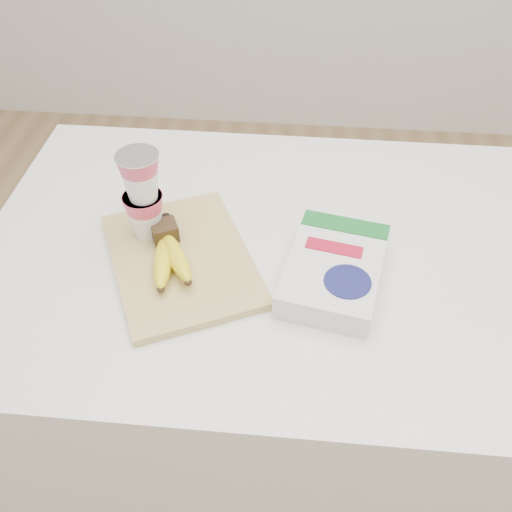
{
  "coord_description": "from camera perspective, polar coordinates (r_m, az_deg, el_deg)",
  "views": [
    {
      "loc": [
        0.02,
        -0.82,
        1.67
      ],
      "look_at": [
        -0.06,
        -0.07,
        0.95
      ],
      "focal_mm": 40.0,
      "sensor_mm": 36.0,
      "label": 1
    }
  ],
  "objects": [
    {
      "name": "bananas",
      "position": [
        1.06,
        -8.72,
        0.19
      ],
      "size": [
        0.12,
        0.18,
        0.05
      ],
      "color": "#382816",
      "rests_on": "cutting_board"
    },
    {
      "name": "room",
      "position": [
        0.88,
        4.38,
        22.39
      ],
      "size": [
        4.0,
        4.0,
        4.0
      ],
      "color": "tan",
      "rests_on": "ground"
    },
    {
      "name": "yogurt_stack",
      "position": [
        1.08,
        -11.3,
        6.18
      ],
      "size": [
        0.08,
        0.08,
        0.18
      ],
      "color": "white",
      "rests_on": "cutting_board"
    },
    {
      "name": "cereal_box",
      "position": [
        1.04,
        7.82,
        -1.37
      ],
      "size": [
        0.21,
        0.27,
        0.05
      ],
      "rotation": [
        0.0,
        0.0,
        -0.2
      ],
      "color": "white",
      "rests_on": "table"
    },
    {
      "name": "cutting_board",
      "position": [
        1.09,
        -7.48,
        -0.37
      ],
      "size": [
        0.37,
        0.41,
        0.02
      ],
      "primitive_type": "cube",
      "rotation": [
        0.0,
        0.0,
        0.44
      ],
      "color": "tan",
      "rests_on": "table"
    },
    {
      "name": "table",
      "position": [
        1.46,
        2.49,
        -12.3
      ],
      "size": [
        1.21,
        0.81,
        0.91
      ],
      "primitive_type": "cube",
      "color": "white",
      "rests_on": "ground"
    }
  ]
}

